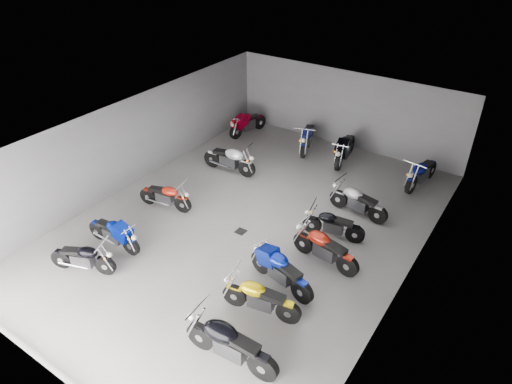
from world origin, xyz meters
TOP-DOWN VIEW (x-y plane):
  - ground at (0.00, 0.00)m, footprint 14.00×14.00m
  - wall_back at (0.00, 7.00)m, footprint 10.00×0.10m
  - wall_left at (-5.00, 0.00)m, footprint 0.10×14.00m
  - wall_right at (5.00, 0.00)m, footprint 0.10×14.00m
  - ceiling at (0.00, 0.00)m, footprint 10.00×14.00m
  - drain_grate at (0.00, -0.50)m, footprint 0.32×0.32m
  - motorcycle_left_a at (-2.56, -4.41)m, footprint 1.85×0.84m
  - motorcycle_left_b at (-2.70, -3.19)m, footprint 2.03×0.40m
  - motorcycle_left_d at (-2.87, -0.82)m, footprint 1.94×0.55m
  - motorcycle_left_f at (-2.57, 2.38)m, footprint 2.25×0.48m
  - motorcycle_right_a at (2.61, -4.55)m, footprint 2.36×0.50m
  - motorcycle_right_b at (2.37, -2.97)m, footprint 2.08×0.57m
  - motorcycle_right_c at (2.27, -1.85)m, footprint 2.19×0.68m
  - motorcycle_right_d at (2.82, -0.36)m, footprint 2.16×0.51m
  - motorcycle_right_e at (2.49, 0.87)m, footprint 1.91×0.58m
  - motorcycle_right_f at (2.62, 2.43)m, footprint 2.09×0.46m
  - motorcycle_back_a at (-3.99, 5.58)m, footprint 0.58×2.13m
  - motorcycle_back_c at (-1.05, 5.72)m, footprint 0.89×2.25m
  - motorcycle_back_d at (0.70, 5.62)m, footprint 0.58×2.35m
  - motorcycle_back_f at (3.79, 5.45)m, footprint 0.55×2.18m

SIDE VIEW (x-z plane):
  - ground at x=0.00m, z-range 0.00..0.00m
  - drain_grate at x=0.00m, z-range 0.00..0.01m
  - motorcycle_right_e at x=2.49m, z-range 0.04..0.89m
  - motorcycle_left_a at x=-2.56m, z-range 0.04..0.89m
  - motorcycle_left_d at x=-2.87m, z-range 0.04..0.90m
  - motorcycle_left_b at x=-2.70m, z-range 0.04..0.93m
  - motorcycle_right_f at x=2.62m, z-range 0.04..0.96m
  - motorcycle_right_b at x=2.37m, z-range 0.04..0.96m
  - motorcycle_back_a at x=-3.99m, z-range 0.04..0.99m
  - motorcycle_right_d at x=2.82m, z-range 0.04..1.00m
  - motorcycle_back_f at x=3.79m, z-range 0.04..1.01m
  - motorcycle_right_c at x=2.27m, z-range 0.04..1.02m
  - motorcycle_left_f at x=-2.57m, z-range 0.05..1.04m
  - motorcycle_back_c at x=-1.05m, z-range 0.05..1.07m
  - motorcycle_back_d at x=0.70m, z-range 0.05..1.08m
  - motorcycle_right_a at x=2.61m, z-range 0.05..1.09m
  - wall_back at x=0.00m, z-range 0.00..3.20m
  - wall_left at x=-5.00m, z-range 0.00..3.20m
  - wall_right at x=5.00m, z-range 0.00..3.20m
  - ceiling at x=0.00m, z-range 3.20..3.24m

